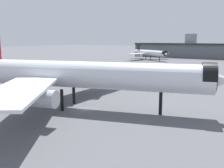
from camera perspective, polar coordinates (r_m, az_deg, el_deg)
ground at (r=58.10m, az=-6.35°, el=-5.74°), size 900.00×900.00×0.00m
airliner_near_gate at (r=58.04m, az=-7.94°, el=2.03°), size 63.18×56.51×17.59m
airliner_far_taxiway at (r=194.16m, az=8.57°, el=7.01°), size 38.96×34.83×11.95m
baggage_tug_wing at (r=96.97m, az=-7.26°, el=1.30°), size 2.73×3.55×1.85m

